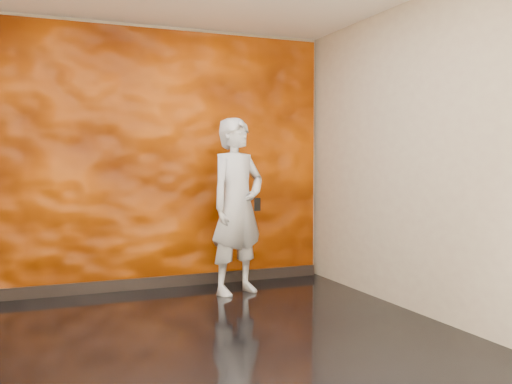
# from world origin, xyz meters

# --- Properties ---
(room) EXTENTS (4.02, 4.02, 2.81)m
(room) POSITION_xyz_m (0.00, 0.00, 1.40)
(room) COLOR black
(room) RESTS_ON ground
(feature_wall) EXTENTS (3.90, 0.06, 2.75)m
(feature_wall) POSITION_xyz_m (0.00, 1.96, 1.38)
(feature_wall) COLOR #C54D01
(feature_wall) RESTS_ON ground
(baseboard) EXTENTS (3.90, 0.04, 0.12)m
(baseboard) POSITION_xyz_m (0.00, 1.92, 0.06)
(baseboard) COLOR black
(baseboard) RESTS_ON ground
(man) EXTENTS (0.77, 0.64, 1.80)m
(man) POSITION_xyz_m (0.78, 1.38, 0.90)
(man) COLOR #9398A0
(man) RESTS_ON ground
(phone) EXTENTS (0.07, 0.02, 0.13)m
(phone) POSITION_xyz_m (0.90, 1.12, 0.93)
(phone) COLOR black
(phone) RESTS_ON man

